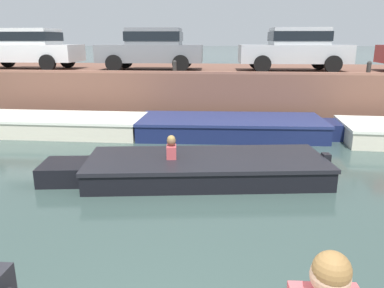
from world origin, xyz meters
The scene contains 11 objects.
ground_plane centered at (0.00, 5.28, 0.00)m, with size 400.00×400.00×0.00m, color #384C47.
far_quay_wall centered at (0.00, 13.55, 0.87)m, with size 60.00×6.00×1.74m, color brown.
far_wall_coping centered at (0.00, 10.67, 1.78)m, with size 60.00×0.24×0.08m, color #925F4C.
boat_moored_west_cream centered at (-4.91, 8.82, 0.28)m, with size 6.45×1.97×0.56m.
boat_moored_central_navy centered at (1.07, 9.05, 0.28)m, with size 6.71×2.42×0.56m.
motorboat_passing centered at (0.05, 5.24, 0.24)m, with size 6.09×2.51×0.96m.
car_leftmost_white centered at (-7.23, 12.16, 2.59)m, with size 4.27×1.94×1.54m.
car_left_inner_grey centered at (-2.22, 12.16, 2.59)m, with size 3.97×2.06×1.54m.
car_centre_silver centered at (3.08, 12.16, 2.59)m, with size 3.98×2.02×1.54m.
mooring_bollard_mid centered at (-1.18, 10.80, 1.98)m, with size 0.15×0.15×0.45m.
mooring_bollard_east centered at (5.27, 10.80, 1.98)m, with size 0.15×0.15×0.45m.
Camera 1 is at (0.71, -2.21, 2.84)m, focal length 35.00 mm.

